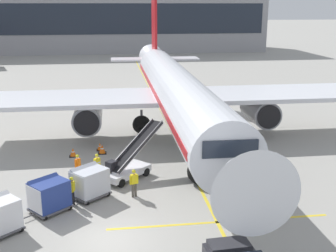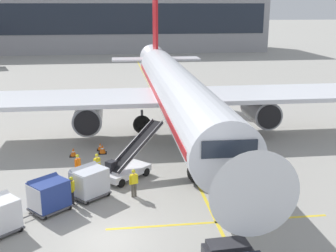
{
  "view_description": "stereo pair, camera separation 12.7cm",
  "coord_description": "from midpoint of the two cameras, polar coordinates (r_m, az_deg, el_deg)",
  "views": [
    {
      "loc": [
        0.33,
        -19.02,
        11.15
      ],
      "look_at": [
        4.05,
        8.39,
        3.31
      ],
      "focal_mm": 45.96,
      "sensor_mm": 36.0,
      "label": 1
    },
    {
      "loc": [
        0.45,
        -19.03,
        11.15
      ],
      "look_at": [
        4.05,
        8.39,
        3.31
      ],
      "focal_mm": 45.96,
      "sensor_mm": 36.0,
      "label": 2
    }
  ],
  "objects": [
    {
      "name": "ground_crew_wingwalker",
      "position": [
        28.89,
        -11.75,
        -5.11
      ],
      "size": [
        0.39,
        0.52,
        1.74
      ],
      "color": "#333847",
      "rests_on": "ground"
    },
    {
      "name": "baggage_cart_second",
      "position": [
        25.03,
        -15.43,
        -8.72
      ],
      "size": [
        2.59,
        2.52,
        1.91
      ],
      "color": "#515156",
      "rests_on": "ground"
    },
    {
      "name": "safety_cone_wingtip",
      "position": [
        33.74,
        -8.58,
        -3.04
      ],
      "size": [
        0.63,
        0.63,
        0.71
      ],
      "color": "black",
      "rests_on": "ground"
    },
    {
      "name": "terminal_building",
      "position": [
        111.3,
        -13.13,
        13.74
      ],
      "size": [
        95.79,
        20.05,
        15.88
      ],
      "color": "#939399",
      "rests_on": "ground"
    },
    {
      "name": "ground_crew_by_carts",
      "position": [
        28.8,
        -9.25,
        -5.04
      ],
      "size": [
        0.45,
        0.43,
        1.74
      ],
      "color": "#514C42",
      "rests_on": "ground"
    },
    {
      "name": "apron_guidance_line_lead_in",
      "position": [
        37.33,
        1.04,
        -1.56
      ],
      "size": [
        0.2,
        110.0,
        0.01
      ],
      "color": "yellow",
      "rests_on": "ground"
    },
    {
      "name": "belt_loader",
      "position": [
        28.73,
        -5.23,
        -5.12
      ],
      "size": [
        4.56,
        4.46,
        3.38
      ],
      "color": "silver",
      "rests_on": "ground"
    },
    {
      "name": "safety_cone_nose_mark",
      "position": [
        34.51,
        -8.87,
        -2.72
      ],
      "size": [
        0.53,
        0.53,
        0.61
      ],
      "color": "black",
      "rests_on": "ground"
    },
    {
      "name": "apron_guidance_line_stop_bar",
      "position": [
        23.57,
        6.97,
        -12.53
      ],
      "size": [
        12.0,
        0.2,
        0.01
      ],
      "color": "yellow",
      "rests_on": "ground"
    },
    {
      "name": "baggage_cart_lead",
      "position": [
        26.21,
        -10.3,
        -7.24
      ],
      "size": [
        2.59,
        2.52,
        1.91
      ],
      "color": "#515156",
      "rests_on": "ground"
    },
    {
      "name": "ground_crew_by_loader",
      "position": [
        25.89,
        -4.43,
        -7.32
      ],
      "size": [
        0.54,
        0.36,
        1.74
      ],
      "color": "#514C42",
      "rests_on": "ground"
    },
    {
      "name": "ground_crew_marshaller",
      "position": [
        25.4,
        -12.5,
        -8.15
      ],
      "size": [
        0.33,
        0.56,
        1.74
      ],
      "color": "black",
      "rests_on": "ground"
    },
    {
      "name": "parked_airplane",
      "position": [
        37.1,
        1.12,
        4.65
      ],
      "size": [
        33.37,
        43.48,
        14.9
      ],
      "color": "silver",
      "rests_on": "ground"
    },
    {
      "name": "ground_plane",
      "position": [
        22.06,
        -7.7,
        -14.71
      ],
      "size": [
        600.0,
        600.0,
        0.0
      ],
      "primitive_type": "plane",
      "color": "#9E9B93"
    },
    {
      "name": "safety_cone_engine_keepout",
      "position": [
        33.5,
        -12.34,
        -3.42
      ],
      "size": [
        0.58,
        0.58,
        0.67
      ],
      "color": "black",
      "rests_on": "ground"
    }
  ]
}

